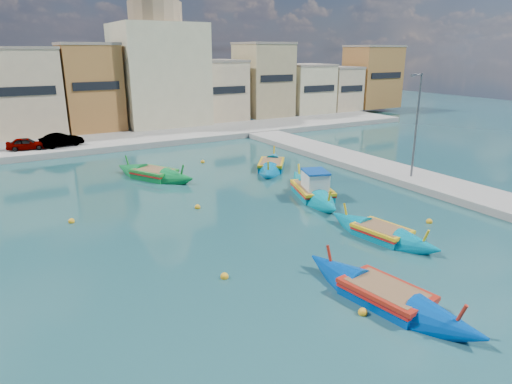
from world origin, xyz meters
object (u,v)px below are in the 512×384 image
object	(u,v)px
luzzu_cyan_mid	(271,166)
church_block	(158,59)
luzzu_cyan_south	(382,234)
luzzu_turquoise_cabin	(313,191)
quay_street_lamp	(416,125)
luzzu_green	(154,175)
luzzu_blue_south	(385,297)

from	to	relation	value
luzzu_cyan_mid	church_block	bearing A→B (deg)	91.44
luzzu_cyan_south	luzzu_turquoise_cabin	bearing A→B (deg)	80.93
quay_street_lamp	church_block	bearing A→B (deg)	102.35
luzzu_turquoise_cabin	luzzu_green	world-z (taller)	luzzu_turquoise_cabin
quay_street_lamp	luzzu_blue_south	bearing A→B (deg)	-141.37
luzzu_green	luzzu_cyan_south	size ratio (longest dim) A/B	1.12
luzzu_blue_south	quay_street_lamp	bearing A→B (deg)	38.63
luzzu_blue_south	church_block	bearing A→B (deg)	81.51
quay_street_lamp	luzzu_cyan_south	distance (m)	12.32
luzzu_turquoise_cabin	luzzu_cyan_mid	bearing A→B (deg)	78.54
luzzu_turquoise_cabin	luzzu_green	size ratio (longest dim) A/B	1.17
luzzu_cyan_mid	luzzu_cyan_south	distance (m)	15.56
luzzu_turquoise_cabin	luzzu_cyan_south	bearing A→B (deg)	-99.07
luzzu_blue_south	luzzu_cyan_south	distance (m)	6.67
church_block	quay_street_lamp	bearing A→B (deg)	-77.65
quay_street_lamp	luzzu_cyan_south	xyz separation A→B (m)	(-9.58, -6.57, -4.10)
quay_street_lamp	luzzu_blue_south	xyz separation A→B (m)	(-14.22, -11.36, -4.08)
quay_street_lamp	luzzu_cyan_south	bearing A→B (deg)	-145.58
church_block	luzzu_turquoise_cabin	size ratio (longest dim) A/B	2.03
church_block	quay_street_lamp	world-z (taller)	church_block
church_block	luzzu_blue_south	bearing A→B (deg)	-98.49
luzzu_green	luzzu_blue_south	bearing A→B (deg)	-84.99
luzzu_blue_south	luzzu_cyan_south	bearing A→B (deg)	45.99
luzzu_turquoise_cabin	luzzu_cyan_south	xyz separation A→B (m)	(-1.21, -7.61, -0.13)
luzzu_cyan_mid	luzzu_blue_south	size ratio (longest dim) A/B	0.88
luzzu_turquoise_cabin	luzzu_cyan_mid	xyz separation A→B (m)	(1.56, 7.71, -0.11)
luzzu_cyan_south	luzzu_green	bearing A→B (deg)	110.61
quay_street_lamp	luzzu_green	world-z (taller)	quay_street_lamp
luzzu_green	luzzu_cyan_south	xyz separation A→B (m)	(6.59, -17.51, -0.04)
luzzu_turquoise_cabin	quay_street_lamp	bearing A→B (deg)	-7.06
luzzu_cyan_south	church_block	bearing A→B (deg)	86.98
quay_street_lamp	luzzu_cyan_mid	xyz separation A→B (m)	(-6.81, 8.74, -4.08)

